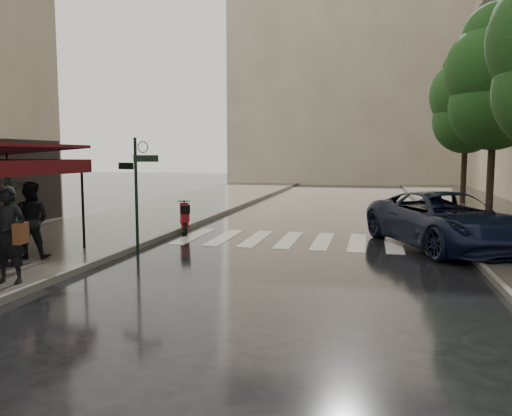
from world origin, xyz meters
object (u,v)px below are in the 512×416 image
at_px(pedestrian_with_umbrella, 7,196).
at_px(pedestrian_terrace, 31,220).
at_px(scooter, 185,219).
at_px(parasol_back, 10,206).
at_px(parked_car, 446,220).

relative_size(pedestrian_with_umbrella, pedestrian_terrace, 1.38).
bearing_deg(scooter, parasol_back, -131.33).
relative_size(pedestrian_terrace, parked_car, 0.33).
bearing_deg(pedestrian_terrace, pedestrian_with_umbrella, 102.52).
relative_size(pedestrian_with_umbrella, parasol_back, 1.02).
bearing_deg(parked_car, pedestrian_terrace, 179.33).
bearing_deg(pedestrian_with_umbrella, pedestrian_terrace, 109.32).
bearing_deg(parasol_back, pedestrian_terrace, 97.14).
xyz_separation_m(pedestrian_terrace, parasol_back, (0.10, -0.83, 0.43)).
height_order(scooter, parasol_back, parasol_back).
bearing_deg(parked_car, parasol_back, -176.61).
bearing_deg(parasol_back, pedestrian_with_umbrella, -51.91).
bearing_deg(pedestrian_with_umbrella, parasol_back, 119.08).
relative_size(parked_car, parasol_back, 2.24).
height_order(pedestrian_with_umbrella, parked_car, pedestrian_with_umbrella).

